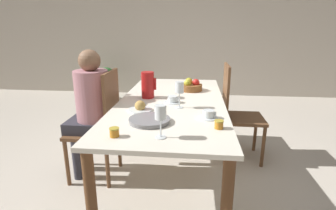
# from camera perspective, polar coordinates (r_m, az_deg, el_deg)

# --- Properties ---
(ground_plane) EXTENTS (20.00, 20.00, 0.00)m
(ground_plane) POSITION_cam_1_polar(r_m,az_deg,el_deg) (2.63, 0.69, -14.95)
(ground_plane) COLOR beige
(wall_back) EXTENTS (10.00, 0.06, 2.60)m
(wall_back) POSITION_cam_1_polar(r_m,az_deg,el_deg) (5.46, 3.95, 15.81)
(wall_back) COLOR beige
(wall_back) RESTS_ON ground_plane
(dining_table) EXTENTS (0.92, 1.99, 0.75)m
(dining_table) POSITION_cam_1_polar(r_m,az_deg,el_deg) (2.35, 0.75, -1.20)
(dining_table) COLOR silver
(dining_table) RESTS_ON ground_plane
(chair_person_side) EXTENTS (0.42, 0.42, 1.02)m
(chair_person_side) POSITION_cam_1_polar(r_m,az_deg,el_deg) (2.47, -14.45, -4.02)
(chair_person_side) COLOR brown
(chair_person_side) RESTS_ON ground_plane
(chair_opposite) EXTENTS (0.42, 0.42, 1.02)m
(chair_opposite) POSITION_cam_1_polar(r_m,az_deg,el_deg) (2.84, 14.55, -1.29)
(chair_opposite) COLOR brown
(chair_opposite) RESTS_ON ground_plane
(person_seated) EXTENTS (0.39, 0.41, 1.20)m
(person_seated) POSITION_cam_1_polar(r_m,az_deg,el_deg) (2.46, -16.71, 0.25)
(person_seated) COLOR #33333D
(person_seated) RESTS_ON ground_plane
(red_pitcher) EXTENTS (0.14, 0.12, 0.24)m
(red_pitcher) POSITION_cam_1_polar(r_m,az_deg,el_deg) (2.41, -4.43, 4.40)
(red_pitcher) COLOR red
(red_pitcher) RESTS_ON dining_table
(wine_glass_water) EXTENTS (0.07, 0.07, 0.22)m
(wine_glass_water) POSITION_cam_1_polar(r_m,az_deg,el_deg) (2.09, 2.51, 3.62)
(wine_glass_water) COLOR white
(wine_glass_water) RESTS_ON dining_table
(wine_glass_juice) EXTENTS (0.07, 0.07, 0.20)m
(wine_glass_juice) POSITION_cam_1_polar(r_m,az_deg,el_deg) (1.52, -1.63, -1.98)
(wine_glass_juice) COLOR white
(wine_glass_juice) RESTS_ON dining_table
(teacup_near_person) EXTENTS (0.14, 0.14, 0.06)m
(teacup_near_person) POSITION_cam_1_polar(r_m,az_deg,el_deg) (1.90, 8.81, -2.14)
(teacup_near_person) COLOR silver
(teacup_near_person) RESTS_ON dining_table
(teacup_across) EXTENTS (0.14, 0.14, 0.06)m
(teacup_across) POSITION_cam_1_polar(r_m,az_deg,el_deg) (2.26, 0.97, 1.12)
(teacup_across) COLOR silver
(teacup_across) RESTS_ON dining_table
(serving_tray) EXTENTS (0.29, 0.29, 0.03)m
(serving_tray) POSITION_cam_1_polar(r_m,az_deg,el_deg) (1.81, -4.04, -3.34)
(serving_tray) COLOR gray
(serving_tray) RESTS_ON dining_table
(bread_plate) EXTENTS (0.19, 0.19, 0.08)m
(bread_plate) POSITION_cam_1_polar(r_m,az_deg,el_deg) (2.06, -6.08, -0.54)
(bread_plate) COLOR silver
(bread_plate) RESTS_ON dining_table
(jam_jar_amber) EXTENTS (0.06, 0.06, 0.06)m
(jam_jar_amber) POSITION_cam_1_polar(r_m,az_deg,el_deg) (1.72, 11.03, -4.08)
(jam_jar_amber) COLOR #C67A1E
(jam_jar_amber) RESTS_ON dining_table
(jam_jar_red) EXTENTS (0.06, 0.06, 0.06)m
(jam_jar_red) POSITION_cam_1_polar(r_m,az_deg,el_deg) (1.60, -11.61, -5.73)
(jam_jar_red) COLOR #C67A1E
(jam_jar_red) RESTS_ON dining_table
(fruit_bowl) EXTENTS (0.23, 0.23, 0.12)m
(fruit_bowl) POSITION_cam_1_polar(r_m,az_deg,el_deg) (2.71, 4.98, 4.14)
(fruit_bowl) COLOR brown
(fruit_bowl) RESTS_ON dining_table
(potted_plant) EXTENTS (0.37, 0.37, 0.63)m
(potted_plant) POSITION_cam_1_polar(r_m,az_deg,el_deg) (5.27, -13.15, 5.50)
(potted_plant) COLOR #4C4742
(potted_plant) RESTS_ON ground_plane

